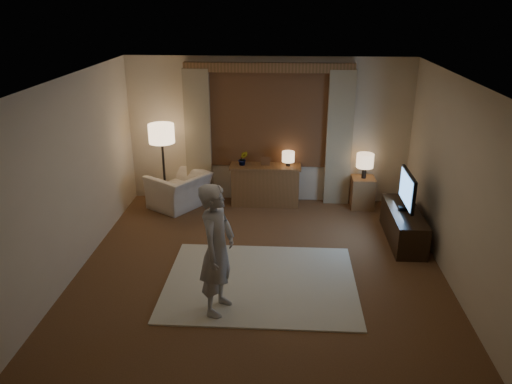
# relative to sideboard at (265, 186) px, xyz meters

# --- Properties ---
(room) EXTENTS (5.04, 5.54, 2.64)m
(room) POSITION_rel_sideboard_xyz_m (0.04, -2.00, 0.98)
(room) COLOR brown
(room) RESTS_ON ground
(rug) EXTENTS (2.50, 2.00, 0.02)m
(rug) POSITION_rel_sideboard_xyz_m (0.06, -2.70, -0.34)
(rug) COLOR beige
(rug) RESTS_ON floor
(sideboard) EXTENTS (1.20, 0.40, 0.70)m
(sideboard) POSITION_rel_sideboard_xyz_m (0.00, 0.00, 0.00)
(sideboard) COLOR brown
(sideboard) RESTS_ON floor
(picture_frame) EXTENTS (0.16, 0.02, 0.20)m
(picture_frame) POSITION_rel_sideboard_xyz_m (0.00, 0.00, 0.45)
(picture_frame) COLOR brown
(picture_frame) RESTS_ON sideboard
(plant) EXTENTS (0.17, 0.13, 0.30)m
(plant) POSITION_rel_sideboard_xyz_m (-0.40, 0.00, 0.50)
(plant) COLOR #999999
(plant) RESTS_ON sideboard
(table_lamp_sideboard) EXTENTS (0.22, 0.22, 0.30)m
(table_lamp_sideboard) POSITION_rel_sideboard_xyz_m (0.40, 0.00, 0.55)
(table_lamp_sideboard) COLOR black
(table_lamp_sideboard) RESTS_ON sideboard
(floor_lamp) EXTENTS (0.44, 0.44, 1.52)m
(floor_lamp) POSITION_rel_sideboard_xyz_m (-1.77, -0.24, 0.92)
(floor_lamp) COLOR black
(floor_lamp) RESTS_ON floor
(armchair) EXTENTS (1.22, 1.25, 0.62)m
(armchair) POSITION_rel_sideboard_xyz_m (-1.53, -0.20, -0.04)
(armchair) COLOR beige
(armchair) RESTS_ON floor
(side_table) EXTENTS (0.40, 0.40, 0.56)m
(side_table) POSITION_rel_sideboard_xyz_m (1.73, -0.05, -0.07)
(side_table) COLOR brown
(side_table) RESTS_ON floor
(table_lamp_side) EXTENTS (0.30, 0.30, 0.44)m
(table_lamp_side) POSITION_rel_sideboard_xyz_m (1.73, -0.05, 0.52)
(table_lamp_side) COLOR black
(table_lamp_side) RESTS_ON side_table
(tv_stand) EXTENTS (0.45, 1.40, 0.50)m
(tv_stand) POSITION_rel_sideboard_xyz_m (2.19, -1.32, -0.10)
(tv_stand) COLOR black
(tv_stand) RESTS_ON floor
(tv) EXTENTS (0.20, 0.83, 0.60)m
(tv) POSITION_rel_sideboard_xyz_m (2.18, -1.32, 0.48)
(tv) COLOR black
(tv) RESTS_ON tv_stand
(person) EXTENTS (0.52, 0.67, 1.61)m
(person) POSITION_rel_sideboard_xyz_m (-0.41, -3.35, 0.47)
(person) COLOR #B4ADA6
(person) RESTS_ON rug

